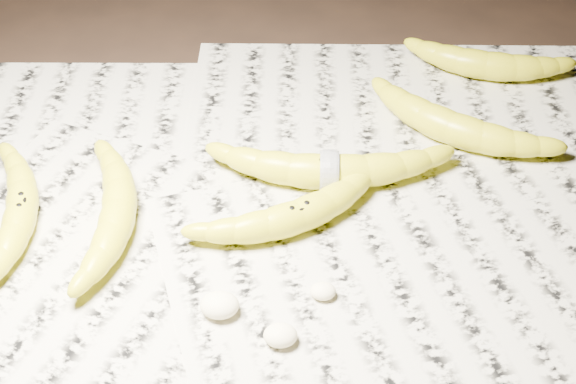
{
  "coord_description": "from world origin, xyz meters",
  "views": [
    {
      "loc": [
        0.01,
        -0.62,
        0.62
      ],
      "look_at": [
        -0.01,
        0.0,
        0.05
      ],
      "focal_mm": 50.0,
      "sensor_mm": 36.0,
      "label": 1
    }
  ],
  "objects_px": {
    "banana_center": "(298,213)",
    "banana_taped": "(329,169)",
    "banana_left_a": "(20,208)",
    "banana_upper_b": "(487,63)",
    "banana_upper_a": "(452,125)",
    "banana_left_b": "(118,208)"
  },
  "relations": [
    {
      "from": "banana_left_a",
      "to": "banana_left_b",
      "type": "bearing_deg",
      "value": -98.33
    },
    {
      "from": "banana_taped",
      "to": "banana_upper_b",
      "type": "distance_m",
      "value": 0.31
    },
    {
      "from": "banana_center",
      "to": "banana_upper_a",
      "type": "height_order",
      "value": "banana_upper_a"
    },
    {
      "from": "banana_center",
      "to": "banana_taped",
      "type": "height_order",
      "value": "banana_taped"
    },
    {
      "from": "banana_taped",
      "to": "banana_upper_a",
      "type": "height_order",
      "value": "same"
    },
    {
      "from": "banana_left_b",
      "to": "banana_upper_a",
      "type": "relative_size",
      "value": 0.92
    },
    {
      "from": "banana_left_a",
      "to": "banana_upper_a",
      "type": "relative_size",
      "value": 0.93
    },
    {
      "from": "banana_upper_b",
      "to": "banana_upper_a",
      "type": "bearing_deg",
      "value": -101.92
    },
    {
      "from": "banana_taped",
      "to": "banana_upper_b",
      "type": "xyz_separation_m",
      "value": [
        0.21,
        0.22,
        -0.0
      ]
    },
    {
      "from": "banana_left_a",
      "to": "banana_center",
      "type": "height_order",
      "value": "banana_center"
    },
    {
      "from": "banana_upper_a",
      "to": "banana_upper_b",
      "type": "relative_size",
      "value": 1.13
    },
    {
      "from": "banana_left_b",
      "to": "banana_upper_b",
      "type": "xyz_separation_m",
      "value": [
        0.44,
        0.29,
        0.0
      ]
    },
    {
      "from": "banana_left_b",
      "to": "banana_taped",
      "type": "relative_size",
      "value": 0.8
    },
    {
      "from": "banana_center",
      "to": "banana_left_a",
      "type": "bearing_deg",
      "value": 151.1
    },
    {
      "from": "banana_left_a",
      "to": "banana_upper_b",
      "type": "bearing_deg",
      "value": -70.64
    },
    {
      "from": "banana_left_a",
      "to": "banana_left_b",
      "type": "xyz_separation_m",
      "value": [
        0.11,
        0.0,
        0.0
      ]
    },
    {
      "from": "banana_center",
      "to": "banana_upper_a",
      "type": "bearing_deg",
      "value": 11.9
    },
    {
      "from": "banana_left_a",
      "to": "banana_upper_b",
      "type": "relative_size",
      "value": 1.05
    },
    {
      "from": "banana_left_a",
      "to": "banana_upper_a",
      "type": "height_order",
      "value": "banana_upper_a"
    },
    {
      "from": "banana_left_a",
      "to": "banana_left_b",
      "type": "distance_m",
      "value": 0.11
    },
    {
      "from": "banana_upper_b",
      "to": "banana_left_b",
      "type": "bearing_deg",
      "value": -133.75
    },
    {
      "from": "banana_taped",
      "to": "banana_upper_b",
      "type": "bearing_deg",
      "value": 46.5
    }
  ]
}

